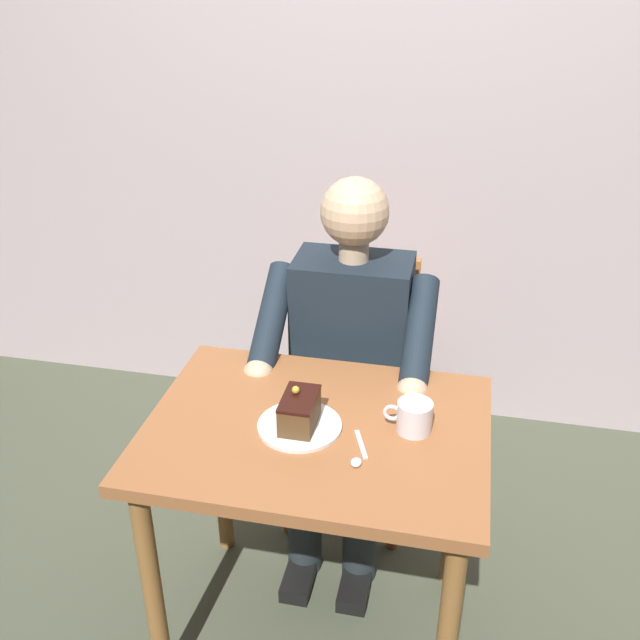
# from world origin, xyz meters

# --- Properties ---
(ground_plane) EXTENTS (14.00, 14.00, 0.00)m
(ground_plane) POSITION_xyz_m (0.00, 0.00, 0.00)
(ground_plane) COLOR #484D3B
(cafe_rear_panel) EXTENTS (6.40, 0.12, 3.00)m
(cafe_rear_panel) POSITION_xyz_m (0.00, -1.28, 1.50)
(cafe_rear_panel) COLOR #BAA8AC
(cafe_rear_panel) RESTS_ON ground
(dining_table) EXTENTS (0.86, 0.65, 0.74)m
(dining_table) POSITION_xyz_m (0.00, 0.00, 0.63)
(dining_table) COLOR #9B5D34
(dining_table) RESTS_ON ground
(chair) EXTENTS (0.42, 0.42, 0.90)m
(chair) POSITION_xyz_m (0.00, -0.62, 0.50)
(chair) COLOR #AE6632
(chair) RESTS_ON ground
(seated_person) EXTENTS (0.53, 0.58, 1.23)m
(seated_person) POSITION_xyz_m (0.00, -0.45, 0.64)
(seated_person) COLOR #1B252F
(seated_person) RESTS_ON ground
(dessert_plate) EXTENTS (0.21, 0.21, 0.01)m
(dessert_plate) POSITION_xyz_m (0.04, 0.02, 0.75)
(dessert_plate) COLOR white
(dessert_plate) RESTS_ON dining_table
(cake_slice) EXTENTS (0.08, 0.14, 0.10)m
(cake_slice) POSITION_xyz_m (0.04, 0.02, 0.79)
(cake_slice) COLOR #533A1F
(cake_slice) RESTS_ON dessert_plate
(coffee_cup) EXTENTS (0.12, 0.09, 0.08)m
(coffee_cup) POSITION_xyz_m (-0.24, -0.03, 0.78)
(coffee_cup) COLOR silver
(coffee_cup) RESTS_ON dining_table
(dessert_spoon) EXTENTS (0.05, 0.14, 0.01)m
(dessert_spoon) POSITION_xyz_m (-0.12, 0.09, 0.75)
(dessert_spoon) COLOR silver
(dessert_spoon) RESTS_ON dining_table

